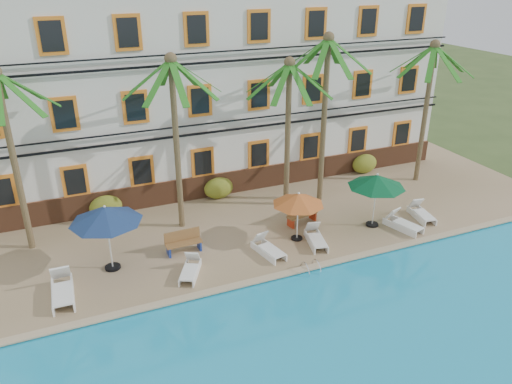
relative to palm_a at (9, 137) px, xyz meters
name	(u,v)px	position (x,y,z in m)	size (l,w,h in m)	color
ground	(292,264)	(9.63, -5.04, -5.10)	(100.00, 100.00, 0.00)	#384C23
pool_deck	(246,210)	(9.63, -0.04, -4.98)	(30.00, 12.00, 0.25)	tan
swimming_pool	(402,384)	(9.63, -12.04, -5.00)	(26.00, 12.00, 0.20)	#1A99C7
pool_coping	(302,269)	(9.63, -5.94, -4.82)	(30.00, 0.35, 0.06)	tan
hotel_building	(210,83)	(9.63, 4.94, 0.27)	(25.40, 6.44, 10.22)	silver
palm_a	(9,137)	(0.00, 0.00, 0.00)	(4.06, 4.06, 7.55)	brown
palm_b	(175,120)	(6.29, -0.59, 0.08)	(4.06, 4.06, 7.69)	brown
palm_c	(288,113)	(11.63, -0.37, -0.24)	(4.06, 4.06, 7.15)	brown
palm_d	(325,98)	(13.45, -0.51, 0.34)	(4.06, 4.06, 8.13)	brown
palm_e	(428,93)	(19.59, -0.39, -0.05)	(4.06, 4.06, 7.47)	brown
shrub_left	(106,207)	(3.27, 1.56, -4.30)	(1.50, 0.90, 1.10)	#265D1A
shrub_mid	(219,188)	(8.79, 1.56, -4.30)	(1.50, 0.90, 1.10)	#265D1A
shrub_right	(365,164)	(17.50, 1.56, -4.30)	(1.50, 0.90, 1.10)	#265D1A
umbrella_blue	(106,215)	(2.88, -2.94, -2.52)	(2.73, 2.73, 2.73)	black
umbrella_red	(298,199)	(10.54, -3.68, -2.96)	(2.21, 2.21, 2.22)	black
umbrella_green	(377,181)	(14.27, -3.91, -2.68)	(2.55, 2.55, 2.55)	black
lounger_a	(62,290)	(0.98, -4.16, -4.54)	(0.79, 2.07, 0.97)	white
lounger_b	(190,269)	(5.55, -4.56, -4.60)	(1.26, 1.71, 0.77)	white
lounger_c	(268,248)	(8.89, -4.32, -4.59)	(0.95, 1.82, 0.82)	white
lounger_d	(316,238)	(11.10, -4.34, -4.59)	(1.01, 1.83, 0.82)	white
lounger_e	(403,223)	(15.31, -4.70, -4.58)	(1.11, 1.89, 0.84)	white
lounger_f	(421,213)	(16.78, -4.19, -4.59)	(0.90, 1.79, 0.81)	white
bench_left	(183,241)	(5.77, -2.79, -4.38)	(1.51, 0.52, 0.93)	olive
bench_right	(301,213)	(11.39, -2.41, -4.38)	(1.57, 0.78, 0.93)	olive
pool_ladder	(311,270)	(9.94, -6.04, -4.85)	(0.54, 0.74, 0.74)	silver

